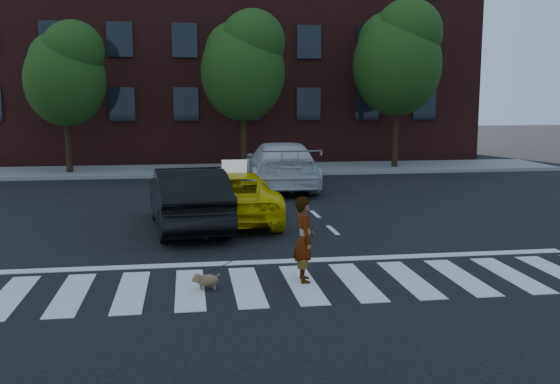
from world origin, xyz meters
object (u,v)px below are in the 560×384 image
tree_left (66,70)px  taxi (234,196)px  woman (304,239)px  tree_right (398,54)px  tree_mid (244,62)px  black_sedan (188,198)px  dog (205,280)px  white_suv (281,165)px

tree_left → taxi: tree_left is taller
woman → tree_right: bearing=-22.5°
tree_mid → tree_right: (7.00, -0.00, 0.41)m
taxi → black_sedan: size_ratio=1.02×
dog → woman: bearing=-8.1°
tree_right → white_suv: bearing=-140.4°
tree_mid → tree_right: tree_right is taller
tree_right → black_sedan: bearing=-128.9°
tree_left → taxi: bearing=-60.5°
tree_left → tree_mid: 7.51m
white_suv → dog: 12.40m
tree_left → white_suv: 10.42m
black_sedan → woman: 5.40m
white_suv → dog: white_suv is taller
tree_left → woman: (7.03, -16.82, -3.66)m
tree_mid → dog: bearing=-97.6°
tree_mid → tree_right: 7.01m
tree_left → tree_mid: bearing=-0.0°
tree_right → dog: bearing=-118.5°
dog → taxi: bearing=65.6°
tree_mid → white_suv: 6.52m
taxi → black_sedan: black_sedan is taller
tree_mid → woman: tree_mid is taller
black_sedan → woman: size_ratio=3.05×
tree_right → woman: tree_right is taller
tree_right → woman: (-7.47, -16.82, -4.48)m
tree_mid → taxi: bearing=-96.8°
tree_right → white_suv: (-6.13, -5.08, -4.41)m
taxi → white_suv: (2.17, 5.88, 0.18)m
tree_mid → tree_left: bearing=180.0°
tree_left → tree_mid: size_ratio=0.92×
tree_left → taxi: 13.14m
taxi → dog: (-0.97, -6.10, -0.50)m
white_suv → woman: size_ratio=3.77×
tree_mid → white_suv: bearing=-80.3°
tree_mid → tree_right: bearing=-0.0°
black_sedan → tree_right: bearing=-135.3°
tree_left → tree_right: size_ratio=0.84×
tree_mid → black_sedan: 12.77m
tree_left → woman: tree_left is taller
white_suv → dog: (-3.13, -11.98, -0.68)m
white_suv → woman: bearing=85.5°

